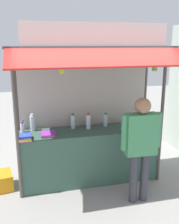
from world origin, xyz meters
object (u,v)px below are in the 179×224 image
Objects in this scene: magazine_stack_front_left at (127,129)px; plastic_crate at (0,181)px; magazine_stack_back_left at (48,134)px; banana_bunch_inner_left at (62,69)px; water_bottle_back_right at (88,122)px; water_bottle_right at (32,123)px; water_bottle_center at (22,129)px; magazine_stack_mid_left at (25,138)px; water_bottle_rear_center at (73,121)px; water_bottle_far_left at (23,127)px; banana_bunch_rightmost at (155,67)px; water_bottle_left at (105,120)px; vendor_person at (141,141)px.

plastic_crate is (-2.32, 0.21, -0.87)m from magazine_stack_front_left.
banana_bunch_inner_left reaches higher than magazine_stack_back_left.
water_bottle_back_right reaches higher than magazine_stack_front_left.
water_bottle_center is at bearing -130.82° from water_bottle_right.
water_bottle_back_right is 0.72× the size of plastic_crate.
magazine_stack_back_left is 1.25m from plastic_crate.
magazine_stack_mid_left is 1.30m from banana_bunch_inner_left.
water_bottle_rear_center reaches higher than magazine_stack_mid_left.
water_bottle_rear_center is at bearing 66.41° from banana_bunch_inner_left.
magazine_stack_back_left is at bearing -151.06° from water_bottle_rear_center.
water_bottle_rear_center reaches higher than magazine_stack_front_left.
banana_bunch_inner_left is 0.66× the size of plastic_crate.
water_bottle_right is 0.76× the size of plastic_crate.
water_bottle_far_left is 0.78× the size of magazine_stack_mid_left.
banana_bunch_rightmost is at bearing -17.88° from water_bottle_right.
banana_bunch_inner_left reaches higher than water_bottle_right.
water_bottle_left is 0.47m from magazine_stack_front_left.
magazine_stack_front_left is 0.96× the size of banana_bunch_inner_left.
magazine_stack_mid_left is (0.04, -0.24, -0.08)m from water_bottle_center.
banana_bunch_inner_left reaches higher than vendor_person.
water_bottle_far_left reaches higher than magazine_stack_front_left.
water_bottle_center is 0.79× the size of magazine_stack_back_left.
banana_bunch_inner_left is at bearing -53.95° from water_bottle_right.
water_bottle_rear_center is 1.02m from magazine_stack_front_left.
magazine_stack_front_left is 0.63× the size of plastic_crate.
magazine_stack_back_left is at bearing -8.51° from plastic_crate.
vendor_person is at bearing -30.30° from water_bottle_far_left.
water_bottle_back_right is 1.07× the size of banana_bunch_rightmost.
water_bottle_rear_center reaches higher than water_bottle_far_left.
water_bottle_back_right is at bearing -4.22° from water_bottle_far_left.
water_bottle_left is 0.90× the size of magazine_stack_mid_left.
plastic_crate is (-0.49, 0.26, -0.88)m from magazine_stack_mid_left.
magazine_stack_front_left is (1.44, -0.08, -0.00)m from magazine_stack_back_left.
water_bottle_far_left is at bearing 169.46° from magazine_stack_front_left.
water_bottle_rear_center is 1.08× the size of magazine_stack_front_left.
banana_bunch_inner_left is at bearing -34.40° from water_bottle_center.
water_bottle_center is 1.06m from plastic_crate.
magazine_stack_front_left is 0.71m from vendor_person.
magazine_stack_back_left is at bearing -167.34° from water_bottle_left.
water_bottle_rear_center is 1.76m from banana_bunch_rightmost.
magazine_stack_mid_left is at bearing -161.22° from magazine_stack_back_left.
magazine_stack_back_left is at bearing -32.27° from water_bottle_far_left.
banana_bunch_rightmost is 3.37m from plastic_crate.
plastic_crate is (-0.88, 0.13, -0.87)m from magazine_stack_back_left.
magazine_stack_back_left is 1.03× the size of magazine_stack_mid_left.
water_bottle_rear_center is 0.97× the size of magazine_stack_mid_left.
water_bottle_far_left is 0.50m from magazine_stack_back_left.
water_bottle_left is at bearing 5.25° from water_bottle_center.
water_bottle_left is 0.37m from water_bottle_back_right.
water_bottle_left is at bearing 3.42° from plastic_crate.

